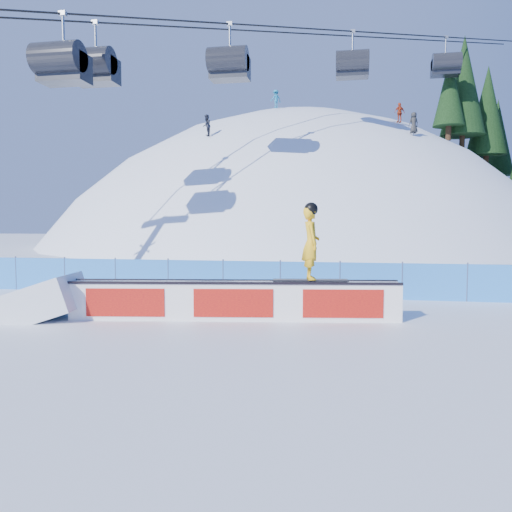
# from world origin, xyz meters

# --- Properties ---
(ground) EXTENTS (160.00, 160.00, 0.00)m
(ground) POSITION_xyz_m (0.00, 0.00, 0.00)
(ground) COLOR silver
(ground) RESTS_ON ground
(snow_hill) EXTENTS (64.00, 64.00, 64.00)m
(snow_hill) POSITION_xyz_m (0.00, 42.00, -18.00)
(snow_hill) COLOR white
(snow_hill) RESTS_ON ground
(safety_fence) EXTENTS (22.05, 0.05, 1.30)m
(safety_fence) POSITION_xyz_m (0.00, 4.50, 0.60)
(safety_fence) COLOR #2A7EDF
(safety_fence) RESTS_ON ground
(chairlift) EXTENTS (40.80, 41.70, 22.00)m
(chairlift) POSITION_xyz_m (4.74, 27.49, 16.89)
(chairlift) COLOR #989FA6
(chairlift) RESTS_ON ground
(rail_box) EXTENTS (8.55, 1.83, 1.03)m
(rail_box) POSITION_xyz_m (2.33, 0.32, 0.51)
(rail_box) COLOR white
(rail_box) RESTS_ON ground
(snow_ramp) EXTENTS (2.85, 2.01, 1.64)m
(snow_ramp) POSITION_xyz_m (-2.96, -0.45, 0.00)
(snow_ramp) COLOR silver
(snow_ramp) RESTS_ON ground
(snowboarder) EXTENTS (1.96, 0.77, 2.02)m
(snowboarder) POSITION_xyz_m (4.29, 0.60, 2.02)
(snowboarder) COLOR black
(snowboarder) RESTS_ON rail_box
(distant_skiers) EXTENTS (16.90, 9.47, 5.51)m
(distant_skiers) POSITION_xyz_m (2.19, 30.90, 11.76)
(distant_skiers) COLOR black
(distant_skiers) RESTS_ON ground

